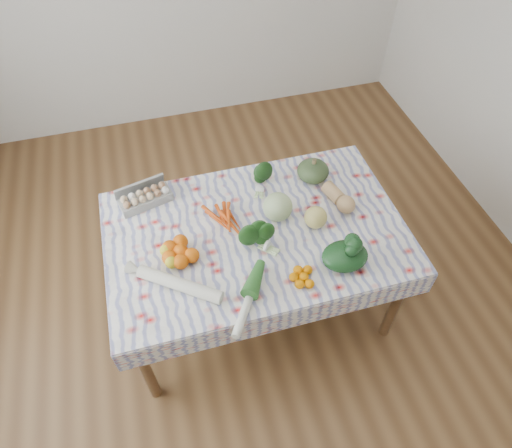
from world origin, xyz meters
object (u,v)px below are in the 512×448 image
object	(u,v)px
dining_table	(256,240)
cabbage	(278,207)
egg_carton	(146,199)
grapefruit	(316,217)
butternut_squash	(339,197)
kabocha_squash	(313,171)

from	to	relation	value
dining_table	cabbage	xyz separation A→B (m)	(0.14, 0.07, 0.17)
egg_carton	grapefruit	xyz separation A→B (m)	(0.89, -0.42, 0.02)
grapefruit	butternut_squash	bearing A→B (deg)	31.90
dining_table	kabocha_squash	size ratio (longest dim) A/B	8.25
egg_carton	cabbage	bearing A→B (deg)	-37.86
egg_carton	butternut_squash	world-z (taller)	butternut_squash
butternut_squash	grapefruit	bearing A→B (deg)	-163.13
egg_carton	kabocha_squash	world-z (taller)	kabocha_squash
kabocha_squash	butternut_squash	bearing A→B (deg)	-72.55
kabocha_squash	cabbage	xyz separation A→B (m)	(-0.30, -0.24, 0.02)
dining_table	kabocha_squash	bearing A→B (deg)	34.81
cabbage	butternut_squash	xyz separation A→B (m)	(0.38, 0.00, -0.03)
egg_carton	grapefruit	bearing A→B (deg)	-39.67
dining_table	egg_carton	bearing A→B (deg)	146.28
kabocha_squash	grapefruit	size ratio (longest dim) A/B	1.52
cabbage	butternut_squash	bearing A→B (deg)	0.71
dining_table	cabbage	distance (m)	0.23
egg_carton	butternut_squash	bearing A→B (deg)	-29.95
dining_table	cabbage	bearing A→B (deg)	24.98
cabbage	grapefruit	size ratio (longest dim) A/B	1.31
dining_table	egg_carton	world-z (taller)	egg_carton
dining_table	butternut_squash	bearing A→B (deg)	7.87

